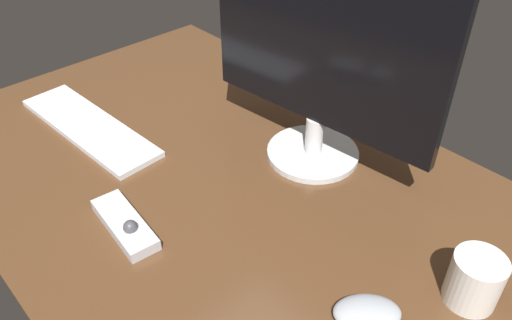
{
  "coord_description": "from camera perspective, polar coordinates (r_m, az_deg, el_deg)",
  "views": [
    {
      "loc": [
        58.23,
        -48.05,
        67.19
      ],
      "look_at": [
        2.01,
        3.9,
        8.0
      ],
      "focal_mm": 35.7,
      "sensor_mm": 36.0,
      "label": 1
    }
  ],
  "objects": [
    {
      "name": "computer_mouse",
      "position": [
        0.8,
        12.34,
        -16.39
      ],
      "size": [
        11.64,
        11.94,
        3.01
      ],
      "primitive_type": "ellipsoid",
      "rotation": [
        0.0,
        0.0,
        0.85
      ],
      "color": "#999EA5",
      "rests_on": "desk"
    },
    {
      "name": "keyboard",
      "position": [
        1.22,
        -18.2,
        3.54
      ],
      "size": [
        41.72,
        13.59,
        1.27
      ],
      "primitive_type": "cube",
      "rotation": [
        0.0,
        0.0,
        0.06
      ],
      "color": "silver",
      "rests_on": "desk"
    },
    {
      "name": "desk",
      "position": [
        1.0,
        -2.42,
        -3.57
      ],
      "size": [
        140.0,
        84.0,
        2.0
      ],
      "primitive_type": "cube",
      "color": "#4C301C",
      "rests_on": "ground"
    },
    {
      "name": "monitor",
      "position": [
        0.97,
        7.21,
        10.55
      ],
      "size": [
        49.91,
        19.33,
        40.41
      ],
      "rotation": [
        0.0,
        0.0,
        0.1
      ],
      "color": "silver",
      "rests_on": "desk"
    },
    {
      "name": "media_remote",
      "position": [
        0.94,
        -14.46,
        -7.0
      ],
      "size": [
        17.13,
        7.17,
        3.87
      ],
      "rotation": [
        0.0,
        0.0,
        -0.1
      ],
      "color": "#B7B7BC",
      "rests_on": "desk"
    },
    {
      "name": "coffee_mug",
      "position": [
        0.85,
        23.29,
        -12.24
      ],
      "size": [
        7.98,
        7.98,
        8.64
      ],
      "primitive_type": "cylinder",
      "color": "silver",
      "rests_on": "desk"
    }
  ]
}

